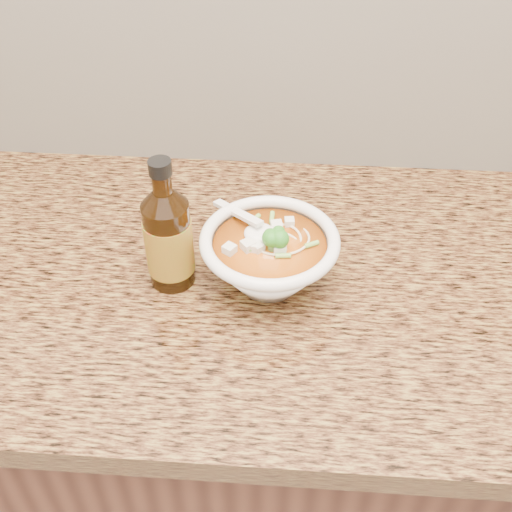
{
  "coord_description": "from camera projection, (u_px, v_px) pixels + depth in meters",
  "views": [
    {
      "loc": [
        -0.01,
        0.94,
        1.59
      ],
      "look_at": [
        -0.06,
        1.65,
        0.95
      ],
      "focal_mm": 45.0,
      "sensor_mm": 36.0,
      "label": 1
    }
  ],
  "objects": [
    {
      "name": "soup_bowl",
      "position": [
        269.0,
        259.0,
        0.95
      ],
      "size": [
        0.21,
        0.21,
        0.11
      ],
      "rotation": [
        0.0,
        0.0,
        -0.39
      ],
      "color": "white",
      "rests_on": "counter_slab"
    },
    {
      "name": "hot_sauce_bottle",
      "position": [
        168.0,
        239.0,
        0.94
      ],
      "size": [
        0.08,
        0.08,
        0.22
      ],
      "rotation": [
        0.0,
        0.0,
        0.15
      ],
      "color": "#331B07",
      "rests_on": "counter_slab"
    },
    {
      "name": "cabinet",
      "position": [
        285.0,
        438.0,
        1.32
      ],
      "size": [
        4.0,
        0.65,
        0.86
      ],
      "primitive_type": "cube",
      "color": "black",
      "rests_on": "ground"
    },
    {
      "name": "counter_slab",
      "position": [
        293.0,
        281.0,
        1.02
      ],
      "size": [
        4.0,
        0.68,
        0.04
      ],
      "primitive_type": "cube",
      "color": "olive",
      "rests_on": "cabinet"
    }
  ]
}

